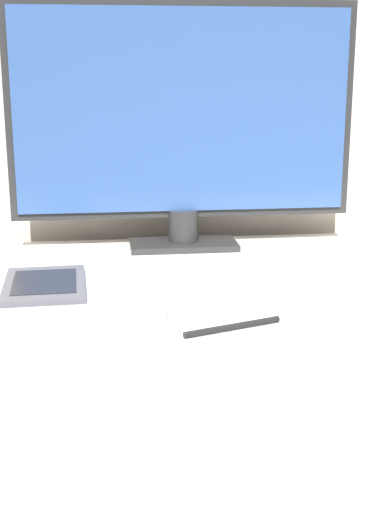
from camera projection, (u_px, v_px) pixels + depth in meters
name	position (u px, v px, depth m)	size (l,w,h in m)	color
wall_back	(179.00, 6.00, 1.44)	(3.60, 0.05, 2.40)	beige
desk	(205.00, 482.00, 1.26)	(1.23, 0.66, 0.74)	silver
monitor	(183.00, 121.00, 1.34)	(0.66, 0.11, 0.46)	#262626
keyboard	(315.00, 281.00, 1.15)	(0.27, 0.10, 0.01)	silver
laptop	(60.00, 294.00, 1.07)	(0.31, 0.22, 0.02)	#A3A3A8
ereader	(45.00, 284.00, 1.06)	(0.13, 0.18, 0.01)	#4C4C51
pen	(233.00, 327.00, 0.96)	(0.14, 0.06, 0.01)	black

